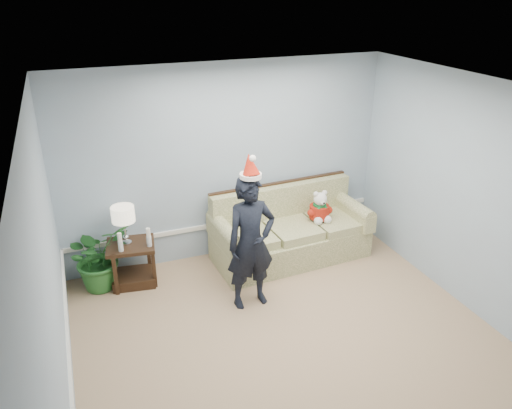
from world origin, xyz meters
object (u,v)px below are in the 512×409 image
Objects in this scene: sofa at (289,233)px; table_lamp at (123,216)px; houseplant at (99,257)px; teddy_bear at (320,210)px; side_table at (133,268)px; man at (251,243)px.

table_lamp is (-2.21, 0.10, 0.61)m from sofa.
houseplant is 3.00m from teddy_bear.
sofa is 3.31× the size of side_table.
teddy_bear is at bearing -4.42° from table_lamp.
side_table is 1.70m from man.
side_table is at bearing 139.22° from man.
man reaches higher than side_table.
teddy_bear is at bearing 26.66° from man.
houseplant is (-2.56, 0.15, 0.08)m from sofa.
sofa is at bearing -3.36° from houseplant.
sofa reaches higher than houseplant.
side_table is 0.40× the size of man.
sofa is 2.30m from table_lamp.
sofa is 1.32× the size of man.
table_lamp is (-0.04, 0.02, 0.74)m from side_table.
table_lamp is at bearing 176.97° from teddy_bear.
man is 3.63× the size of teddy_bear.
man is at bearing -31.62° from houseplant.
houseplant reaches higher than side_table.
man is (1.27, -0.95, 0.60)m from side_table.
sofa is 4.26× the size of table_lamp.
side_table is 0.74m from table_lamp.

